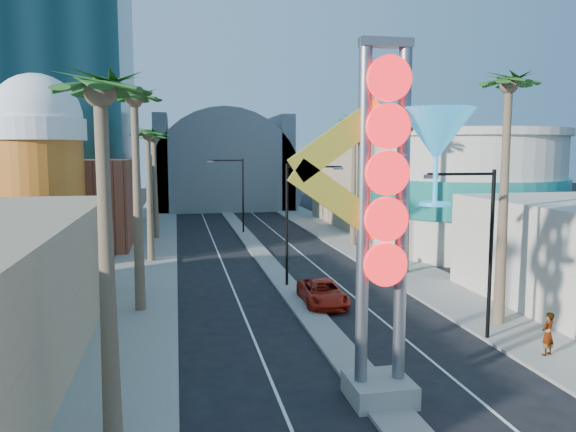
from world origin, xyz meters
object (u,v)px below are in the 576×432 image
object	(u,v)px
red_pickup	(322,293)
pedestrian_b	(377,258)
neon_sign	(406,196)
pedestrian_a	(548,334)

from	to	relation	value
red_pickup	pedestrian_b	bearing A→B (deg)	52.70
neon_sign	red_pickup	world-z (taller)	neon_sign
neon_sign	pedestrian_a	bearing A→B (deg)	17.89
pedestrian_b	neon_sign	bearing A→B (deg)	73.68
pedestrian_a	pedestrian_b	size ratio (longest dim) A/B	1.00
red_pickup	pedestrian_b	xyz separation A→B (m)	(6.10, 7.49, 0.39)
red_pickup	pedestrian_a	size ratio (longest dim) A/B	2.66
pedestrian_a	pedestrian_b	distance (m)	17.57
neon_sign	pedestrian_a	size ratio (longest dim) A/B	6.68
neon_sign	pedestrian_b	distance (m)	21.93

